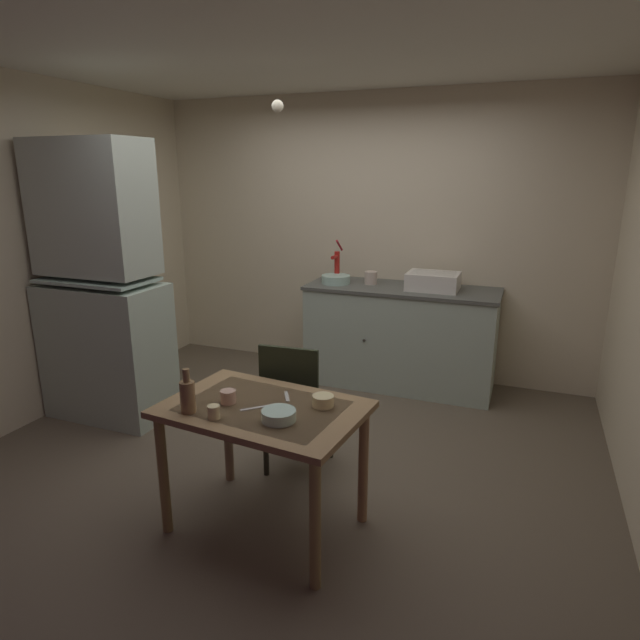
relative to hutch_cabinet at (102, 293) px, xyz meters
The scene contains 20 objects.
ground_plane 1.90m from the hutch_cabinet, ahead, with size 5.22×5.22×0.00m, color brown.
wall_back 2.46m from the hutch_cabinet, 48.68° to the left, with size 4.32×0.10×2.62m, color beige.
wall_left 0.63m from the hutch_cabinet, behind, with size 0.10×3.54×2.62m, color beige.
ceiling_slab 2.32m from the hutch_cabinet, ahead, with size 4.32×3.54×0.10m, color silver.
hutch_cabinet is the anchor object (origin of this frame).
counter_cabinet 2.56m from the hutch_cabinet, 35.81° to the left, with size 1.70×0.64×0.92m.
sink_basin 2.73m from the hutch_cabinet, 32.47° to the left, with size 0.44×0.34×0.15m.
hand_pump 2.06m from the hutch_cabinet, 47.25° to the left, with size 0.05×0.27×0.39m.
mixing_bowl_counter 2.01m from the hutch_cabinet, 44.88° to the left, with size 0.26×0.26×0.08m, color #ADD1C1.
stoneware_crock 2.29m from the hutch_cabinet, 40.98° to the left, with size 0.12×0.12×0.12m, color beige.
dining_table 2.05m from the hutch_cabinet, 24.89° to the right, with size 1.11×0.80×0.73m.
chair_far_side 1.85m from the hutch_cabinet, ahead, with size 0.43×0.43×0.90m.
serving_bowl_wide 2.26m from the hutch_cabinet, 19.00° to the right, with size 0.11×0.11×0.06m, color beige.
soup_bowl_small 2.22m from the hutch_cabinet, 26.10° to the right, with size 0.17×0.17×0.05m, color #ADD1C1.
teacup_mint 1.87m from the hutch_cabinet, 28.22° to the right, with size 0.08×0.08×0.07m, color tan.
mug_dark 1.99m from the hutch_cabinet, 32.67° to the right, with size 0.06×0.06×0.07m, color beige.
glass_bottle 1.84m from the hutch_cabinet, 34.94° to the right, with size 0.08×0.08×0.24m.
table_knife 2.04m from the hutch_cabinet, 25.44° to the right, with size 0.22×0.02×0.01m, color silver.
teaspoon_near_bowl 2.03m from the hutch_cabinet, 20.10° to the right, with size 0.13×0.02×0.01m, color beige.
pendant_bulb 1.96m from the hutch_cabinet, 11.22° to the left, with size 0.08×0.08×0.08m, color #F9EFCC.
Camera 1 is at (1.44, -3.23, 1.92)m, focal length 30.12 mm.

